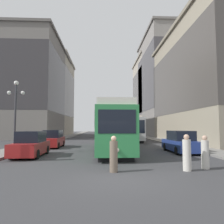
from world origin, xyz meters
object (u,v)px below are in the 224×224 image
at_px(pedestrian_crossing_far, 114,155).
at_px(pedestrian_on_sidewalk, 187,154).
at_px(parked_car_left_near, 31,145).
at_px(transit_bus, 131,128).
at_px(lamp_post_left_near, 16,105).
at_px(pedestrian_crossing_near, 205,153).
at_px(parked_car_left_mid, 53,139).
at_px(parked_car_right_far, 180,142).
at_px(streetcar, 110,127).

height_order(pedestrian_crossing_far, pedestrian_on_sidewalk, pedestrian_on_sidewalk).
bearing_deg(parked_car_left_near, transit_bus, 58.76).
height_order(transit_bus, lamp_post_left_near, lamp_post_left_near).
bearing_deg(transit_bus, pedestrian_crossing_near, -86.76).
bearing_deg(parked_car_left_mid, parked_car_right_far, -23.55).
height_order(streetcar, pedestrian_crossing_far, streetcar).
relative_size(parked_car_right_far, pedestrian_on_sidewalk, 2.83).
bearing_deg(pedestrian_crossing_near, transit_bus, 9.67).
xyz_separation_m(parked_car_left_near, parked_car_right_far, (11.78, 1.85, 0.00)).
distance_m(transit_bus, parked_car_right_far, 15.46).
relative_size(parked_car_right_far, pedestrian_crossing_far, 2.94).
bearing_deg(parked_car_left_mid, parked_car_left_near, -90.50).
relative_size(pedestrian_crossing_far, lamp_post_left_near, 0.29).
bearing_deg(streetcar, pedestrian_on_sidewalk, -70.96).
xyz_separation_m(transit_bus, parked_car_right_far, (2.10, -15.27, -1.10)).
xyz_separation_m(transit_bus, lamp_post_left_near, (-11.58, -15.40, 1.98)).
height_order(streetcar, pedestrian_crossing_near, streetcar).
relative_size(parked_car_left_near, parked_car_right_far, 0.92).
xyz_separation_m(pedestrian_crossing_near, pedestrian_crossing_far, (-4.70, -0.56, 0.00)).
distance_m(parked_car_left_mid, pedestrian_on_sidewalk, 15.54).
bearing_deg(pedestrian_on_sidewalk, pedestrian_crossing_far, -21.31).
distance_m(parked_car_left_mid, pedestrian_crossing_near, 15.90).
relative_size(transit_bus, pedestrian_crossing_near, 6.81).
relative_size(parked_car_left_near, pedestrian_on_sidewalk, 2.62).
bearing_deg(parked_car_right_far, pedestrian_crossing_near, 79.60).
bearing_deg(transit_bus, parked_car_left_near, -118.20).
height_order(parked_car_left_mid, pedestrian_crossing_near, parked_car_left_mid).
xyz_separation_m(parked_car_left_mid, parked_car_right_far, (11.78, -5.02, 0.00)).
distance_m(pedestrian_crossing_near, pedestrian_on_sidewalk, 1.22).
bearing_deg(parked_car_right_far, lamp_post_left_near, 1.04).
bearing_deg(parked_car_right_far, pedestrian_on_sidewalk, 72.08).
height_order(parked_car_right_far, pedestrian_on_sidewalk, parked_car_right_far).
xyz_separation_m(pedestrian_crossing_near, lamp_post_left_near, (-12.34, 6.85, 3.14)).
bearing_deg(pedestrian_crossing_near, lamp_post_left_near, 68.68).
distance_m(pedestrian_crossing_near, lamp_post_left_near, 14.46).
height_order(streetcar, pedestrian_on_sidewalk, streetcar).
height_order(transit_bus, parked_car_left_near, transit_bus).
relative_size(pedestrian_crossing_near, pedestrian_crossing_far, 1.00).
height_order(transit_bus, parked_car_right_far, transit_bus).
distance_m(streetcar, pedestrian_crossing_far, 9.49).
height_order(parked_car_left_mid, parked_car_right_far, same).
relative_size(streetcar, lamp_post_left_near, 2.55).
relative_size(pedestrian_crossing_near, lamp_post_left_near, 0.29).
distance_m(pedestrian_crossing_far, lamp_post_left_near, 11.09).
bearing_deg(pedestrian_crossing_far, pedestrian_crossing_near, -151.13).
bearing_deg(transit_bus, pedestrian_on_sidewalk, -89.65).
xyz_separation_m(streetcar, parked_car_left_mid, (-5.96, 3.15, -1.26)).
distance_m(streetcar, lamp_post_left_near, 8.31).
distance_m(parked_car_left_near, parked_car_right_far, 11.93).
relative_size(parked_car_left_mid, pedestrian_crossing_near, 2.71).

